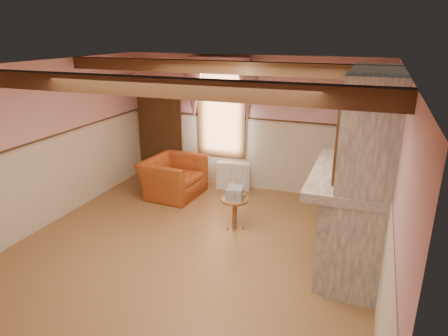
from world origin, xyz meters
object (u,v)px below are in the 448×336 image
at_px(radiator, 233,176).
at_px(oil_lamp, 354,157).
at_px(mantel_clock, 356,149).
at_px(bowl, 353,164).
at_px(side_table, 235,213).
at_px(armchair, 173,177).

distance_m(radiator, oil_lamp, 3.35).
distance_m(mantel_clock, oil_lamp, 0.58).
bearing_deg(bowl, side_table, 173.29).
relative_size(side_table, oil_lamp, 1.96).
height_order(armchair, radiator, armchair).
relative_size(mantel_clock, oil_lamp, 0.86).
distance_m(armchair, side_table, 1.93).
distance_m(side_table, radiator, 1.78).
height_order(side_table, oil_lamp, oil_lamp).
bearing_deg(armchair, oil_lamp, -104.78).
xyz_separation_m(bowl, oil_lamp, (0.00, 0.01, 0.10)).
distance_m(armchair, radiator, 1.28).
bearing_deg(oil_lamp, mantel_clock, 90.00).
bearing_deg(side_table, bowl, -6.71).
distance_m(armchair, oil_lamp, 3.90).
distance_m(armchair, bowl, 3.87).
distance_m(bowl, mantel_clock, 0.59).
distance_m(side_table, mantel_clock, 2.26).
bearing_deg(side_table, oil_lamp, -6.46).
bearing_deg(bowl, oil_lamp, 90.00).
relative_size(side_table, radiator, 0.79).
xyz_separation_m(side_table, oil_lamp, (1.85, -0.21, 1.29)).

